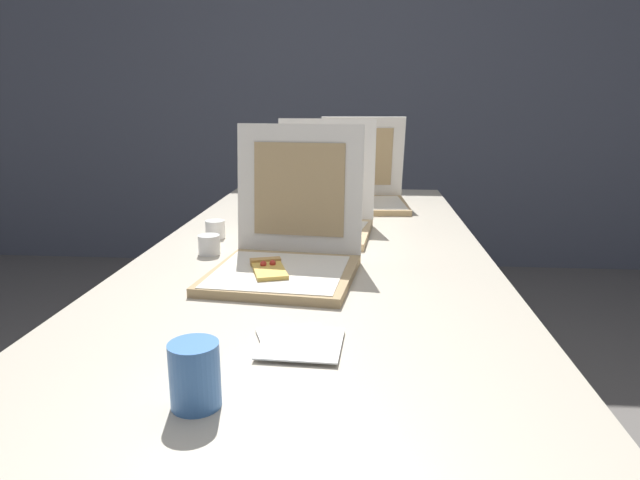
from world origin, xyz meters
The scene contains 10 objects.
wall_back centered at (0.00, 2.92, 1.30)m, with size 10.00×0.10×2.60m, color slate.
table centered at (0.00, 0.61, 0.69)m, with size 1.00×2.21×0.73m.
pizza_box_front centered at (-0.06, 0.32, 0.79)m, with size 0.39×0.42×0.37m.
pizza_box_middle centered at (-0.01, 0.78, 0.79)m, with size 0.38×0.43×0.37m.
pizza_box_back centered at (0.13, 1.26, 0.79)m, with size 0.37×0.37×0.36m.
cup_white_far centered at (-0.20, 0.99, 0.76)m, with size 0.06×0.06×0.06m, color white.
cup_white_mid centered at (-0.34, 0.68, 0.76)m, with size 0.06×0.06×0.06m, color white.
cup_white_near_center centered at (-0.30, 0.49, 0.76)m, with size 0.06×0.06×0.06m, color white.
cup_printed_front centered at (-0.10, -0.31, 0.78)m, with size 0.07×0.07×0.10m, color #477FCC.
napkin_pile centered at (0.03, -0.09, 0.74)m, with size 0.17×0.18×0.01m.
Camera 1 is at (0.14, -1.02, 1.17)m, focal length 31.10 mm.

